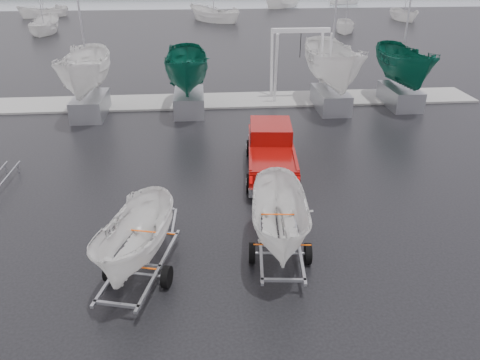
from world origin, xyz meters
TOP-DOWN VIEW (x-y plane):
  - ground_plane at (0.00, 0.00)m, footprint 120.00×120.00m
  - dock at (0.00, 13.00)m, footprint 30.00×3.00m
  - pickup_truck at (1.44, 3.35)m, footprint 2.36×5.44m
  - trailer_hitched at (0.82, -2.73)m, footprint 1.83×3.70m
  - trailer_parked at (-3.10, -3.35)m, footprint 2.05×3.78m
  - boat_hoist at (4.48, 13.00)m, footprint 3.30×2.18m
  - keelboat_0 at (-7.21, 11.00)m, footprint 2.39×3.20m
  - keelboat_1 at (-1.94, 11.20)m, footprint 2.32×3.20m
  - keelboat_2 at (5.92, 11.00)m, footprint 2.60×3.20m
  - keelboat_3 at (10.04, 11.30)m, footprint 2.27×3.20m
  - moored_boat_0 at (-17.63, 39.48)m, footprint 2.76×2.83m
  - moored_boat_1 at (0.66, 46.68)m, footprint 4.17×4.17m
  - moored_boat_2 at (14.54, 37.50)m, footprint 2.46×2.49m
  - moored_boat_3 at (24.50, 45.88)m, footprint 2.37×2.43m
  - moored_boat_4 at (-21.34, 52.46)m, footprint 3.20×3.17m
  - moored_boat_5 at (11.64, 61.03)m, footprint 4.07×4.06m
  - moored_boat_6 at (22.54, 65.32)m, footprint 2.79×2.75m

SIDE VIEW (x-z plane):
  - ground_plane at x=0.00m, z-range 0.00..0.00m
  - moored_boat_1 at x=0.66m, z-range -5.93..5.94m
  - moored_boat_5 at x=11.64m, z-range -5.89..5.90m
  - moored_boat_0 at x=-17.63m, z-range -5.73..5.74m
  - moored_boat_4 at x=-21.34m, z-range -5.58..5.59m
  - moored_boat_3 at x=24.50m, z-range -5.48..5.49m
  - moored_boat_6 at x=22.54m, z-range -5.47..5.49m
  - moored_boat_2 at x=14.54m, z-range -5.31..5.33m
  - dock at x=0.00m, z-range -0.01..0.11m
  - pickup_truck at x=1.44m, z-range 0.04..1.80m
  - trailer_parked at x=-3.10m, z-range 0.20..4.71m
  - trailer_hitched at x=0.82m, z-range 0.21..5.03m
  - boat_hoist at x=4.48m, z-range 0.61..4.73m
  - keelboat_3 at x=10.04m, z-range -1.63..8.80m
  - keelboat_1 at x=-1.94m, z-range 0.03..7.29m
  - keelboat_0 at x=-7.21m, z-range -1.49..9.07m
  - keelboat_2 at x=5.92m, z-range -1.25..9.52m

